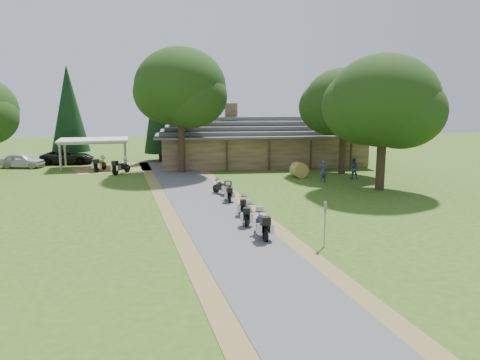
{
  "coord_description": "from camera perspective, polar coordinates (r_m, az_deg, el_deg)",
  "views": [
    {
      "loc": [
        -2.36,
        -23.38,
        6.92
      ],
      "look_at": [
        1.45,
        5.91,
        1.6
      ],
      "focal_mm": 35.0,
      "sensor_mm": 36.0,
      "label": 1
    }
  ],
  "objects": [
    {
      "name": "motorcycle_row_b",
      "position": [
        25.64,
        1.03,
        -4.05
      ],
      "size": [
        1.03,
        1.86,
        1.21
      ],
      "primitive_type": null,
      "rotation": [
        0.0,
        0.0,
        1.3
      ],
      "color": "#A3A4AA",
      "rests_on": "ground"
    },
    {
      "name": "motorcycle_row_d",
      "position": [
        31.28,
        -1.38,
        -1.5
      ],
      "size": [
        0.56,
        1.68,
        1.15
      ],
      "primitive_type": null,
      "rotation": [
        0.0,
        0.0,
        1.56
      ],
      "color": "red",
      "rests_on": "ground"
    },
    {
      "name": "sign_post",
      "position": [
        22.0,
        10.29,
        -5.33
      ],
      "size": [
        0.39,
        0.07,
        2.17
      ],
      "primitive_type": null,
      "color": "gray",
      "rests_on": "ground"
    },
    {
      "name": "oak_driveway",
      "position": [
        35.95,
        17.05,
        7.21
      ],
      "size": [
        7.97,
        7.97,
        10.63
      ],
      "primitive_type": null,
      "color": "#18340F",
      "rests_on": "ground"
    },
    {
      "name": "oak_lodge_right",
      "position": [
        42.94,
        12.54,
        7.6
      ],
      "size": [
        7.13,
        7.13,
        10.29
      ],
      "primitive_type": null,
      "color": "#18340F",
      "rests_on": "ground"
    },
    {
      "name": "oak_lodge_left",
      "position": [
        42.65,
        -7.24,
        9.23
      ],
      "size": [
        8.15,
        8.15,
        12.5
      ],
      "primitive_type": null,
      "color": "#18340F",
      "rests_on": "ground"
    },
    {
      "name": "person_b",
      "position": [
        40.55,
        13.63,
        1.6
      ],
      "size": [
        0.62,
        0.47,
        2.11
      ],
      "primitive_type": "imported",
      "rotation": [
        0.0,
        0.0,
        3.08
      ],
      "color": "#32405A",
      "rests_on": "ground"
    },
    {
      "name": "car_dark_suv",
      "position": [
        51.43,
        -20.3,
        3.07
      ],
      "size": [
        2.48,
        5.73,
        2.19
      ],
      "primitive_type": "imported",
      "rotation": [
        0.0,
        0.0,
        1.58
      ],
      "color": "black",
      "rests_on": "ground"
    },
    {
      "name": "lodge",
      "position": [
        48.32,
        2.59,
        4.89
      ],
      "size": [
        21.4,
        9.4,
        4.9
      ],
      "primitive_type": null,
      "color": "brown",
      "rests_on": "ground"
    },
    {
      "name": "person_a",
      "position": [
        38.47,
        10.08,
        1.28
      ],
      "size": [
        0.71,
        0.61,
        2.11
      ],
      "primitive_type": "imported",
      "rotation": [
        0.0,
        0.0,
        3.5
      ],
      "color": "#32405A",
      "rests_on": "ground"
    },
    {
      "name": "driveway",
      "position": [
        28.3,
        -3.42,
        -3.96
      ],
      "size": [
        51.95,
        51.95,
        0.0
      ],
      "primitive_type": "plane",
      "rotation": [
        0.0,
        0.0,
        0.14
      ],
      "color": "#49494C",
      "rests_on": "ground"
    },
    {
      "name": "motorcycle_carport_a",
      "position": [
        45.57,
        -16.68,
        1.92
      ],
      "size": [
        1.21,
        2.12,
        1.38
      ],
      "primitive_type": null,
      "rotation": [
        0.0,
        0.0,
        1.28
      ],
      "color": "yellow",
      "rests_on": "ground"
    },
    {
      "name": "motorcycle_row_a",
      "position": [
        23.27,
        2.69,
        -5.29
      ],
      "size": [
        0.75,
        2.08,
        1.41
      ],
      "primitive_type": null,
      "rotation": [
        0.0,
        0.0,
        1.61
      ],
      "color": "#13109A",
      "rests_on": "ground"
    },
    {
      "name": "ground",
      "position": [
        24.49,
        -1.59,
        -6.2
      ],
      "size": [
        120.0,
        120.0,
        0.0
      ],
      "primitive_type": "plane",
      "color": "#304F16",
      "rests_on": "ground"
    },
    {
      "name": "motorcycle_carport_b",
      "position": [
        43.46,
        -14.29,
        1.68
      ],
      "size": [
        1.69,
        2.13,
        1.43
      ],
      "primitive_type": null,
      "rotation": [
        0.0,
        0.0,
        1.01
      ],
      "color": "slate",
      "rests_on": "ground"
    },
    {
      "name": "car_white_sedan",
      "position": [
        50.39,
        -25.06,
        2.39
      ],
      "size": [
        3.36,
        5.77,
        1.8
      ],
      "primitive_type": "imported",
      "rotation": [
        0.0,
        0.0,
        1.36
      ],
      "color": "silver",
      "rests_on": "ground"
    },
    {
      "name": "motorcycle_row_c",
      "position": [
        27.82,
        0.41,
        -2.97
      ],
      "size": [
        0.8,
        1.74,
        1.15
      ],
      "primitive_type": null,
      "rotation": [
        0.0,
        0.0,
        1.42
      ],
      "color": "#DDC308",
      "rests_on": "ground"
    },
    {
      "name": "motorcycle_row_e",
      "position": [
        33.31,
        -2.22,
        -0.75
      ],
      "size": [
        1.43,
        1.75,
        1.18
      ],
      "primitive_type": null,
      "rotation": [
        0.0,
        0.0,
        2.16
      ],
      "color": "black",
      "rests_on": "ground"
    },
    {
      "name": "hay_bale",
      "position": [
        40.53,
        7.21,
        1.22
      ],
      "size": [
        1.46,
        1.38,
        1.29
      ],
      "primitive_type": "cylinder",
      "rotation": [
        1.57,
        0.0,
        0.17
      ],
      "color": "olive",
      "rests_on": "ground"
    },
    {
      "name": "cedar_far",
      "position": [
        53.43,
        -20.12,
        7.63
      ],
      "size": [
        3.99,
        3.99,
        10.18
      ],
      "primitive_type": "cone",
      "color": "black",
      "rests_on": "ground"
    },
    {
      "name": "carport",
      "position": [
        47.88,
        -17.34,
        3.13
      ],
      "size": [
        6.94,
        5.03,
        2.81
      ],
      "primitive_type": null,
      "rotation": [
        0.0,
        0.0,
        0.11
      ],
      "color": "silver",
      "rests_on": "ground"
    },
    {
      "name": "cedar_near",
      "position": [
        50.96,
        -9.84,
        8.78
      ],
      "size": [
        3.4,
        3.4,
        11.56
      ],
      "primitive_type": "cone",
      "color": "black",
      "rests_on": "ground"
    }
  ]
}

